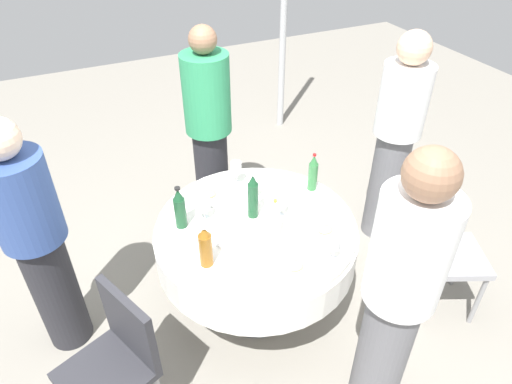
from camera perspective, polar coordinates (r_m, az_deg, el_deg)
ground_plane at (r=3.27m, az=0.00°, el=-13.82°), size 10.00×10.00×0.00m
dining_table at (r=2.85m, az=0.00°, el=-6.27°), size 1.23×1.23×0.74m
bottle_dark_green_west at (r=2.68m, az=-9.50°, el=-2.04°), size 0.07×0.07×0.28m
bottle_clear_south at (r=2.55m, az=2.33°, el=-3.73°), size 0.06×0.06×0.29m
bottle_dark_green_near at (r=2.71m, az=-0.39°, el=-0.57°), size 0.06×0.06×0.31m
bottle_green_inner at (r=2.97m, az=7.13°, el=2.37°), size 0.06×0.06×0.27m
bottle_amber_far at (r=2.43m, az=-6.33°, el=-6.81°), size 0.07×0.07×0.27m
wine_glass_inner at (r=2.48m, az=9.79°, el=-6.54°), size 0.06×0.06×0.15m
wine_glass_far at (r=2.74m, az=2.97°, el=-1.36°), size 0.08×0.08×0.14m
wine_glass_outer at (r=2.89m, az=-0.13°, el=0.98°), size 0.06×0.06×0.14m
wine_glass_left at (r=2.74m, az=-6.56°, el=-1.65°), size 0.08×0.08×0.15m
wine_glass_rear at (r=3.01m, az=-2.51°, el=3.01°), size 0.07×0.07×0.17m
plate_rear at (r=2.96m, az=-5.97°, el=-0.43°), size 0.23×0.23×0.04m
plate_east at (r=2.66m, az=-2.75°, el=-5.42°), size 0.25×0.25×0.02m
plate_mid at (r=2.47m, az=4.85°, el=-9.38°), size 0.21×0.21×0.04m
plate_right at (r=2.70m, az=8.57°, el=-4.83°), size 0.21×0.21×0.04m
knife_south at (r=2.94m, az=4.84°, el=-0.80°), size 0.18×0.05×0.00m
spoon_near at (r=2.45m, az=-1.49°, el=-10.02°), size 0.18×0.04×0.00m
folded_napkin at (r=3.09m, az=1.50°, el=1.55°), size 0.16×0.16×0.02m
person_west at (r=2.25m, az=17.26°, el=-12.34°), size 0.34×0.34×1.68m
person_south at (r=3.47m, az=17.01°, el=6.36°), size 0.34×0.34×1.64m
person_near at (r=2.78m, az=-25.68°, el=-5.53°), size 0.34×0.34×1.57m
person_inner at (r=3.43m, az=-5.88°, el=7.46°), size 0.34×0.34×1.64m
chair_outer at (r=2.51m, az=-16.99°, el=-18.99°), size 0.52×0.52×0.87m
chair_left at (r=3.14m, az=22.20°, el=-6.49°), size 0.53×0.53×0.87m
tent_pole_secondary at (r=4.89m, az=3.51°, el=21.97°), size 0.07×0.07×2.58m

